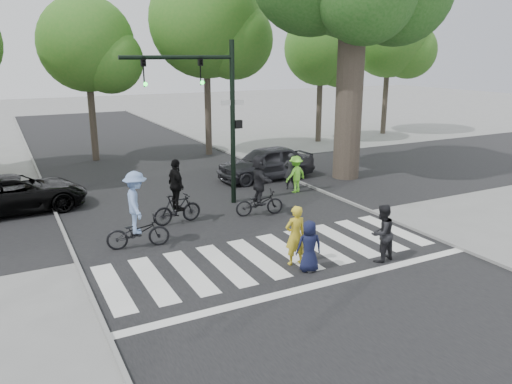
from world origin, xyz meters
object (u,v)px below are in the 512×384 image
at_px(pedestrian_woman, 295,235).
at_px(cyclist_left, 137,215).
at_px(cyclist_mid, 177,197).
at_px(car_suv, 16,194).
at_px(pedestrian_child, 309,246).
at_px(cyclist_right, 259,189).
at_px(car_grey, 266,163).
at_px(traffic_signal, 211,101).
at_px(pedestrian_adult, 382,233).

bearing_deg(pedestrian_woman, cyclist_left, -40.37).
height_order(cyclist_mid, car_suv, cyclist_mid).
height_order(pedestrian_child, cyclist_mid, cyclist_mid).
height_order(cyclist_right, car_grey, cyclist_right).
relative_size(traffic_signal, pedestrian_adult, 3.71).
bearing_deg(cyclist_left, cyclist_mid, 41.76).
height_order(cyclist_left, cyclist_right, cyclist_left).
relative_size(car_suv, car_grey, 1.09).
xyz_separation_m(pedestrian_woman, car_grey, (3.86, 8.71, -0.07)).
bearing_deg(cyclist_right, cyclist_mid, 170.43).
distance_m(pedestrian_child, car_grey, 9.99).
relative_size(pedestrian_woman, pedestrian_adult, 1.02).
bearing_deg(pedestrian_adult, pedestrian_woman, -33.50).
xyz_separation_m(traffic_signal, car_grey, (3.71, 2.68, -3.14)).
height_order(traffic_signal, cyclist_left, traffic_signal).
relative_size(pedestrian_child, cyclist_left, 0.60).
bearing_deg(cyclist_mid, pedestrian_child, -71.04).
distance_m(pedestrian_adult, car_suv, 12.84).
xyz_separation_m(pedestrian_woman, pedestrian_child, (0.09, -0.54, -0.13)).
height_order(traffic_signal, pedestrian_adult, traffic_signal).
bearing_deg(pedestrian_adult, car_grey, -111.32).
height_order(pedestrian_adult, cyclist_left, cyclist_left).
bearing_deg(cyclist_right, pedestrian_child, -102.52).
xyz_separation_m(pedestrian_child, car_grey, (3.77, 9.25, 0.07)).
distance_m(pedestrian_child, cyclist_mid, 5.54).
bearing_deg(cyclist_left, car_suv, 118.72).
height_order(pedestrian_child, pedestrian_adult, pedestrian_adult).
xyz_separation_m(cyclist_mid, car_grey, (5.57, 4.01, -0.15)).
relative_size(pedestrian_woman, pedestrian_child, 1.19).
bearing_deg(pedestrian_woman, car_suv, -51.09).
relative_size(pedestrian_adult, cyclist_mid, 0.73).
relative_size(cyclist_mid, cyclist_right, 1.01).
height_order(pedestrian_adult, car_grey, pedestrian_adult).
bearing_deg(traffic_signal, pedestrian_woman, -91.36).
bearing_deg(pedestrian_child, pedestrian_adult, -174.90).
bearing_deg(car_suv, cyclist_right, -123.37).
xyz_separation_m(traffic_signal, pedestrian_adult, (2.07, -6.92, -3.09)).
distance_m(pedestrian_woman, pedestrian_adult, 2.38).
xyz_separation_m(cyclist_left, cyclist_right, (4.59, 1.07, -0.02)).
height_order(pedestrian_woman, cyclist_right, cyclist_right).
distance_m(pedestrian_woman, car_suv, 10.74).
height_order(pedestrian_woman, car_suv, pedestrian_woman).
bearing_deg(pedestrian_woman, pedestrian_adult, 160.26).
bearing_deg(cyclist_left, pedestrian_adult, -35.58).
bearing_deg(cyclist_right, car_grey, 58.88).
height_order(pedestrian_adult, cyclist_mid, cyclist_mid).
bearing_deg(traffic_signal, cyclist_mid, -144.38).
distance_m(cyclist_left, car_suv, 6.22).
height_order(traffic_signal, car_grey, traffic_signal).
height_order(pedestrian_child, cyclist_left, cyclist_left).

